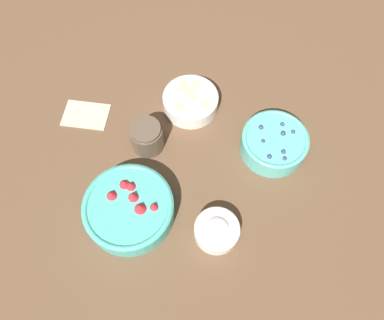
% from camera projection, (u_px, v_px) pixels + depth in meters
% --- Properties ---
extents(ground_plane, '(4.00, 4.00, 0.00)m').
position_uv_depth(ground_plane, '(190.00, 170.00, 1.01)').
color(ground_plane, brown).
extents(bowl_strawberries, '(0.22, 0.22, 0.08)m').
position_uv_depth(bowl_strawberries, '(129.00, 208.00, 0.93)').
color(bowl_strawberries, '#47AD9E').
rests_on(bowl_strawberries, ground_plane).
extents(bowl_blueberries, '(0.18, 0.18, 0.07)m').
position_uv_depth(bowl_blueberries, '(274.00, 143.00, 1.01)').
color(bowl_blueberries, '#56B7A8').
rests_on(bowl_blueberries, ground_plane).
extents(bowl_bananas, '(0.16, 0.16, 0.05)m').
position_uv_depth(bowl_bananas, '(191.00, 100.00, 1.08)').
color(bowl_bananas, silver).
rests_on(bowl_bananas, ground_plane).
extents(bowl_cream, '(0.11, 0.11, 0.05)m').
position_uv_depth(bowl_cream, '(217.00, 230.00, 0.91)').
color(bowl_cream, silver).
rests_on(bowl_cream, ground_plane).
extents(jar_chocolate, '(0.09, 0.09, 0.09)m').
position_uv_depth(jar_chocolate, '(147.00, 137.00, 1.01)').
color(jar_chocolate, brown).
rests_on(jar_chocolate, ground_plane).
extents(napkin, '(0.15, 0.13, 0.01)m').
position_uv_depth(napkin, '(86.00, 115.00, 1.09)').
color(napkin, beige).
rests_on(napkin, ground_plane).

